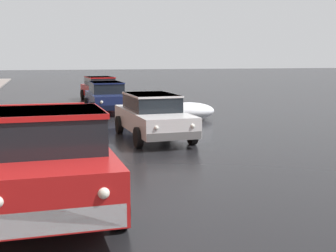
% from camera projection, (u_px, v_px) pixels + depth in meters
% --- Properties ---
extents(snow_bank_along_left_kerb, '(2.32, 1.48, 0.73)m').
position_uv_depth(snow_bank_along_left_kerb, '(187.00, 111.00, 19.08)').
color(snow_bank_along_left_kerb, white).
rests_on(snow_bank_along_left_kerb, ground).
extents(pickup_truck_red_approaching_near_lane, '(2.28, 4.94, 1.76)m').
position_uv_depth(pickup_truck_red_approaching_near_lane, '(46.00, 157.00, 7.88)').
color(pickup_truck_red_approaching_near_lane, red).
rests_on(pickup_truck_red_approaching_near_lane, ground).
extents(sedan_white_parked_kerbside_close, '(1.96, 4.41, 1.42)m').
position_uv_depth(sedan_white_parked_kerbside_close, '(153.00, 115.00, 14.70)').
color(sedan_white_parked_kerbside_close, silver).
rests_on(sedan_white_parked_kerbside_close, ground).
extents(sedan_darkblue_parked_kerbside_mid, '(1.86, 4.24, 1.42)m').
position_uv_depth(sedan_darkblue_parked_kerbside_mid, '(107.00, 96.00, 21.81)').
color(sedan_darkblue_parked_kerbside_mid, navy).
rests_on(sedan_darkblue_parked_kerbside_mid, ground).
extents(sedan_red_parked_far_down_block, '(2.14, 4.39, 1.42)m').
position_uv_depth(sedan_red_parked_far_down_block, '(100.00, 88.00, 27.53)').
color(sedan_red_parked_far_down_block, red).
rests_on(sedan_red_parked_far_down_block, ground).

